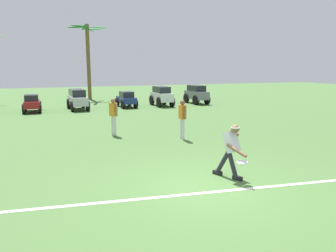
# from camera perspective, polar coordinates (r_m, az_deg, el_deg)

# --- Properties ---
(ground_plane) EXTENTS (80.00, 80.00, 0.00)m
(ground_plane) POSITION_cam_1_polar(r_m,az_deg,el_deg) (8.06, 6.92, -10.46)
(ground_plane) COLOR #456934
(field_line_paint) EXTENTS (22.38, 2.88, 0.01)m
(field_line_paint) POSITION_cam_1_polar(r_m,az_deg,el_deg) (7.78, 8.14, -11.27)
(field_line_paint) COLOR white
(field_line_paint) RESTS_ON ground_plane
(frisbee_thrower) EXTENTS (0.53, 1.11, 1.42)m
(frisbee_thrower) POSITION_cam_1_polar(r_m,az_deg,el_deg) (8.52, 10.91, -3.79)
(frisbee_thrower) COLOR #23232D
(frisbee_thrower) RESTS_ON ground_plane
(frisbee_in_flight) EXTENTS (0.36, 0.36, 0.06)m
(frisbee_in_flight) POSITION_cam_1_polar(r_m,az_deg,el_deg) (8.19, 12.80, -6.15)
(frisbee_in_flight) COLOR white
(teammate_near_sideline) EXTENTS (0.31, 0.48, 1.56)m
(teammate_near_sideline) POSITION_cam_1_polar(r_m,az_deg,el_deg) (13.75, -9.49, 2.24)
(teammate_near_sideline) COLOR silver
(teammate_near_sideline) RESTS_ON ground_plane
(teammate_midfield) EXTENTS (0.21, 0.49, 1.56)m
(teammate_midfield) POSITION_cam_1_polar(r_m,az_deg,el_deg) (12.84, 2.52, 1.80)
(teammate_midfield) COLOR silver
(teammate_midfield) RESTS_ON ground_plane
(parked_car_slot_a) EXTENTS (1.09, 2.20, 1.10)m
(parked_car_slot_a) POSITION_cam_1_polar(r_m,az_deg,el_deg) (22.29, -22.62, 3.71)
(parked_car_slot_a) COLOR maroon
(parked_car_slot_a) RESTS_ON ground_plane
(parked_car_slot_b) EXTENTS (1.29, 2.46, 1.34)m
(parked_car_slot_b) POSITION_cam_1_polar(r_m,az_deg,el_deg) (22.46, -15.48, 4.58)
(parked_car_slot_b) COLOR #B7BABF
(parked_car_slot_b) RESTS_ON ground_plane
(parked_car_slot_c) EXTENTS (1.16, 2.23, 1.10)m
(parked_car_slot_c) POSITION_cam_1_polar(r_m,az_deg,el_deg) (23.20, -7.28, 4.66)
(parked_car_slot_c) COLOR navy
(parked_car_slot_c) RESTS_ON ground_plane
(parked_car_slot_d) EXTENTS (1.20, 2.37, 1.40)m
(parked_car_slot_d) POSITION_cam_1_polar(r_m,az_deg,el_deg) (23.75, -1.12, 5.31)
(parked_car_slot_d) COLOR silver
(parked_car_slot_d) RESTS_ON ground_plane
(parked_car_slot_e) EXTENTS (1.26, 2.39, 1.40)m
(parked_car_slot_e) POSITION_cam_1_polar(r_m,az_deg,el_deg) (25.32, 4.98, 5.59)
(parked_car_slot_e) COLOR slate
(parked_car_slot_e) RESTS_ON ground_plane
(palm_tree_left_of_centre) EXTENTS (3.36, 3.59, 6.31)m
(palm_tree_left_of_centre) POSITION_cam_1_polar(r_m,az_deg,el_deg) (29.25, -13.74, 12.20)
(palm_tree_left_of_centre) COLOR brown
(palm_tree_left_of_centre) RESTS_ON ground_plane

